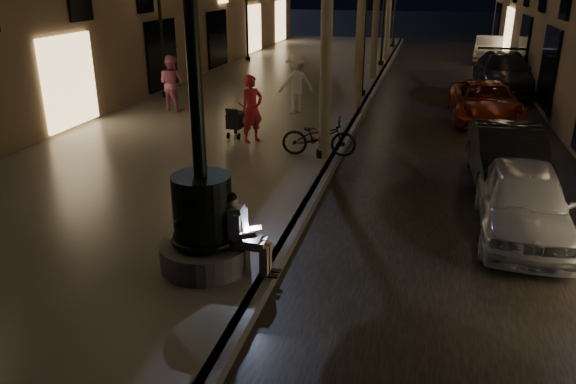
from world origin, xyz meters
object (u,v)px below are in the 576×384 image
(car_third, at_px, (485,102))
(pedestrian_white, at_px, (296,84))
(lamp_left_c, at_px, (246,1))
(car_fifth, at_px, (489,49))
(lamp_curb_b, at_px, (365,12))
(lamp_curb_c, at_px, (384,2))
(lamp_curb_a, at_px, (324,32))
(car_front, at_px, (524,201))
(lamp_left_b, at_px, (160,12))
(seated_man_laptop, at_px, (242,230))
(car_second, at_px, (507,157))
(stroller, at_px, (237,120))
(pedestrian_pink, at_px, (172,83))
(pedestrian_red, at_px, (252,109))
(fountain_lamppost, at_px, (202,206))
(bicycle, at_px, (319,137))
(car_rear, at_px, (503,72))

(car_third, height_order, pedestrian_white, pedestrian_white)
(lamp_left_c, xyz_separation_m, car_fifth, (12.60, 4.17, -2.56))
(lamp_curb_b, height_order, pedestrian_white, lamp_curb_b)
(lamp_curb_b, xyz_separation_m, lamp_curb_c, (0.00, 8.00, 0.00))
(lamp_curb_a, height_order, car_front, lamp_curb_a)
(lamp_left_b, bearing_deg, car_fifth, 48.36)
(seated_man_laptop, height_order, car_second, seated_man_laptop)
(seated_man_laptop, height_order, stroller, seated_man_laptop)
(pedestrian_pink, bearing_deg, car_fifth, -110.60)
(lamp_left_c, xyz_separation_m, car_front, (11.40, -19.11, -2.58))
(pedestrian_red, bearing_deg, pedestrian_white, 32.13)
(car_fifth, bearing_deg, car_front, -87.12)
(car_third, xyz_separation_m, car_fifth, (1.20, 14.29, 0.06))
(car_second, bearing_deg, stroller, 163.48)
(pedestrian_white, bearing_deg, pedestrian_pink, -22.28)
(car_second, height_order, car_third, car_second)
(stroller, xyz_separation_m, pedestrian_red, (0.57, -0.36, 0.43))
(stroller, height_order, car_third, car_third)
(car_second, xyz_separation_m, pedestrian_pink, (-10.15, 4.42, 0.44))
(fountain_lamppost, xyz_separation_m, bicycle, (0.60, 6.12, -0.52))
(lamp_curb_a, bearing_deg, fountain_lamppost, -96.65)
(lamp_left_b, relative_size, lamp_left_c, 1.00)
(car_third, bearing_deg, stroller, -149.51)
(lamp_curb_b, xyz_separation_m, stroller, (-2.68, -6.71, -2.56))
(pedestrian_red, xyz_separation_m, bicycle, (2.00, -0.81, -0.42))
(seated_man_laptop, height_order, lamp_curb_c, lamp_curb_c)
(car_second, height_order, pedestrian_white, pedestrian_white)
(lamp_left_c, relative_size, pedestrian_white, 2.53)
(car_second, xyz_separation_m, pedestrian_red, (-6.40, 1.42, 0.43))
(lamp_curb_a, xyz_separation_m, lamp_left_b, (-7.10, 6.00, 0.00))
(car_third, distance_m, bicycle, 7.25)
(car_second, height_order, bicycle, car_second)
(fountain_lamppost, relative_size, bicycle, 2.80)
(lamp_curb_b, xyz_separation_m, car_second, (4.30, -8.49, -2.56))
(lamp_curb_b, bearing_deg, stroller, -111.75)
(lamp_curb_c, height_order, car_third, lamp_curb_c)
(car_front, height_order, car_third, car_front)
(lamp_curb_b, xyz_separation_m, lamp_left_b, (-7.10, -2.00, 0.00))
(car_second, height_order, pedestrian_pink, pedestrian_pink)
(fountain_lamppost, relative_size, pedestrian_red, 2.87)
(lamp_left_b, distance_m, car_third, 11.70)
(lamp_curb_b, height_order, car_front, lamp_curb_b)
(fountain_lamppost, xyz_separation_m, lamp_left_b, (-6.40, 12.00, 2.02))
(seated_man_laptop, bearing_deg, bicycle, 90.10)
(lamp_curb_a, height_order, lamp_curb_b, same)
(fountain_lamppost, xyz_separation_m, car_front, (5.00, 2.89, -0.56))
(car_front, distance_m, car_fifth, 23.31)
(lamp_curb_c, distance_m, car_rear, 7.56)
(car_rear, relative_size, car_fifth, 1.28)
(seated_man_laptop, height_order, lamp_curb_a, lamp_curb_a)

